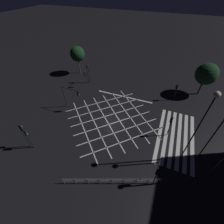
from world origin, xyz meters
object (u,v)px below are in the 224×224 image
traffic_light_sw_main (157,174)px  street_lamp_east (223,121)px  traffic_light_ne_main (86,74)px  traffic_light_nw_main (23,131)px  street_lamp_west (204,116)px  traffic_light_median_north (72,94)px  traffic_light_nw_cross (27,135)px  traffic_light_ne_cross (88,70)px  traffic_light_median_south (171,123)px  street_tree_near (207,74)px  street_tree_far (77,54)px  traffic_light_se_cross (176,89)px

traffic_light_sw_main → street_lamp_east: size_ratio=0.34×
traffic_light_ne_main → traffic_light_nw_main: (-16.49, -0.14, 0.46)m
street_lamp_west → traffic_light_median_north: bearing=79.2°
street_lamp_east → street_lamp_west: 1.95m
traffic_light_ne_main → traffic_light_median_north: (-7.59, -1.50, 0.55)m
traffic_light_nw_cross → traffic_light_ne_cross: traffic_light_ne_cross is taller
traffic_light_median_south → street_lamp_east: size_ratio=0.37×
street_lamp_east → street_tree_near: (15.68, -0.62, -2.77)m
traffic_light_median_south → street_lamp_east: 6.61m
traffic_light_median_north → street_lamp_east: street_lamp_east is taller
traffic_light_ne_main → traffic_light_median_north: 7.76m
street_lamp_west → street_tree_near: (16.16, -2.45, -3.22)m
traffic_light_ne_main → traffic_light_nw_main: size_ratio=0.83×
traffic_light_nw_cross → street_tree_far: bearing=103.7°
street_lamp_west → street_tree_near: 16.66m
traffic_light_ne_cross → street_tree_near: street_tree_near is taller
traffic_light_sw_main → traffic_light_ne_cross: bearing=45.4°
traffic_light_median_north → traffic_light_sw_main: bearing=-27.7°
traffic_light_median_south → street_lamp_east: (-2.78, -3.97, 4.49)m
traffic_light_sw_main → traffic_light_se_cross: 16.85m
traffic_light_median_north → traffic_light_nw_main: (-8.90, 1.36, -0.09)m
traffic_light_nw_main → traffic_light_sw_main: bearing=-86.5°
traffic_light_median_north → traffic_light_se_cross: bearing=29.6°
traffic_light_ne_main → street_tree_far: size_ratio=0.58×
traffic_light_nw_cross → street_tree_near: 30.23m
traffic_light_ne_cross → traffic_light_sw_main: bearing=-44.6°
traffic_light_nw_cross → street_lamp_east: bearing=16.6°
traffic_light_sw_main → street_lamp_east: (4.97, -4.56, 4.70)m
traffic_light_ne_main → traffic_light_median_north: bearing=11.2°
traffic_light_sw_main → street_lamp_east: bearing=-42.5°
traffic_light_sw_main → traffic_light_ne_cross: 23.72m
traffic_light_ne_cross → street_tree_near: bearing=10.3°
street_lamp_east → traffic_light_ne_cross: bearing=61.5°
traffic_light_nw_main → traffic_light_nw_cross: (-0.08, -0.62, -0.36)m
traffic_light_ne_main → street_tree_far: street_tree_far is taller
traffic_light_median_south → traffic_light_nw_cross: bearing=28.4°
traffic_light_sw_main → street_lamp_west: street_lamp_west is taller
traffic_light_se_cross → traffic_light_median_south: size_ratio=0.95×
traffic_light_se_cross → traffic_light_nw_main: traffic_light_nw_main is taller
traffic_light_ne_main → street_tree_near: size_ratio=0.57×
street_lamp_east → street_lamp_west: size_ratio=0.94×
traffic_light_median_north → street_tree_far: street_tree_far is taller
traffic_light_nw_main → traffic_light_ne_cross: size_ratio=1.08×
traffic_light_nw_main → street_lamp_east: (5.98, -20.95, 4.00)m
traffic_light_nw_main → street_lamp_west: street_lamp_west is taller
traffic_light_ne_cross → traffic_light_median_south: bearing=-26.9°
traffic_light_sw_main → street_tree_far: (19.69, 20.83, 2.17)m
traffic_light_median_south → street_lamp_west: street_lamp_west is taller
traffic_light_sw_main → traffic_light_median_north: bearing=62.3°
traffic_light_se_cross → street_lamp_east: (-11.86, -3.82, 4.60)m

